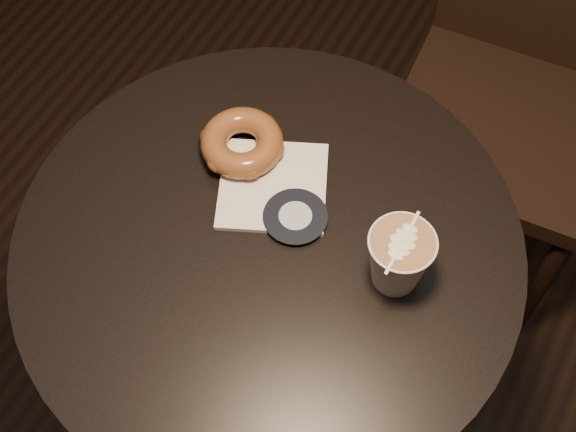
{
  "coord_description": "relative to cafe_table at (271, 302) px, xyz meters",
  "views": [
    {
      "loc": [
        0.27,
        -0.45,
        1.71
      ],
      "look_at": [
        0.01,
        0.03,
        0.79
      ],
      "focal_mm": 50.0,
      "sensor_mm": 36.0,
      "label": 1
    }
  ],
  "objects": [
    {
      "name": "cafe_table",
      "position": [
        0.0,
        0.0,
        0.0
      ],
      "size": [
        0.7,
        0.7,
        0.75
      ],
      "color": "black",
      "rests_on": "ground"
    },
    {
      "name": "chair",
      "position": [
        0.19,
        0.67,
        0.04
      ],
      "size": [
        0.45,
        0.45,
        1.05
      ],
      "rotation": [
        0.0,
        0.0,
        0.08
      ],
      "color": "black",
      "rests_on": "ground"
    },
    {
      "name": "pastry_bag",
      "position": [
        -0.04,
        0.08,
        0.2
      ],
      "size": [
        0.2,
        0.2,
        0.01
      ],
      "primitive_type": "cube",
      "rotation": [
        0.0,
        0.0,
        0.43
      ],
      "color": "white",
      "rests_on": "cafe_table"
    },
    {
      "name": "doughnut",
      "position": [
        -0.1,
        0.11,
        0.23
      ],
      "size": [
        0.12,
        0.12,
        0.04
      ],
      "primitive_type": "torus",
      "color": "brown",
      "rests_on": "pastry_bag"
    },
    {
      "name": "latte_cup",
      "position": [
        0.17,
        0.03,
        0.25
      ],
      "size": [
        0.09,
        0.09,
        0.1
      ],
      "primitive_type": null,
      "color": "silver",
      "rests_on": "cafe_table"
    }
  ]
}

